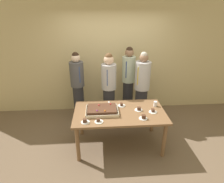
{
  "coord_description": "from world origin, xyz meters",
  "views": [
    {
      "loc": [
        -0.37,
        -3.11,
        2.55
      ],
      "look_at": [
        -0.13,
        0.15,
        1.1
      ],
      "focal_mm": 30.7,
      "sensor_mm": 36.0,
      "label": 1
    }
  ],
  "objects_px": {
    "plated_slice_far_left": "(122,105)",
    "plated_slice_center_back": "(143,117)",
    "plated_slice_near_right": "(153,111)",
    "drink_cup_nearest": "(155,104)",
    "plated_slice_center_front": "(139,109)",
    "person_green_shirt_behind": "(109,88)",
    "plated_slice_near_left": "(85,121)",
    "person_far_right_suit": "(142,88)",
    "cake_server_utensil": "(109,104)",
    "sheet_cake": "(102,110)",
    "party_table": "(119,116)",
    "person_striped_tie_right": "(78,85)",
    "person_serving_front": "(128,81)",
    "plated_slice_far_right": "(99,121)"
  },
  "relations": [
    {
      "from": "plated_slice_near_right",
      "to": "drink_cup_nearest",
      "type": "xyz_separation_m",
      "value": [
        0.11,
        0.23,
        0.03
      ]
    },
    {
      "from": "party_table",
      "to": "cake_server_utensil",
      "type": "distance_m",
      "value": 0.38
    },
    {
      "from": "plated_slice_near_right",
      "to": "person_striped_tie_right",
      "type": "xyz_separation_m",
      "value": [
        -1.49,
        1.16,
        0.09
      ]
    },
    {
      "from": "plated_slice_near_left",
      "to": "party_table",
      "type": "bearing_deg",
      "value": 27.65
    },
    {
      "from": "plated_slice_near_left",
      "to": "person_far_right_suit",
      "type": "xyz_separation_m",
      "value": [
        1.22,
        1.16,
        0.1
      ]
    },
    {
      "from": "person_far_right_suit",
      "to": "plated_slice_far_right",
      "type": "bearing_deg",
      "value": 7.32
    },
    {
      "from": "party_table",
      "to": "plated_slice_center_back",
      "type": "relative_size",
      "value": 11.35
    },
    {
      "from": "plated_slice_near_left",
      "to": "person_striped_tie_right",
      "type": "xyz_separation_m",
      "value": [
        -0.25,
        1.42,
        0.09
      ]
    },
    {
      "from": "drink_cup_nearest",
      "to": "person_green_shirt_behind",
      "type": "relative_size",
      "value": 0.06
    },
    {
      "from": "plated_slice_far_left",
      "to": "plated_slice_near_left",
      "type": "bearing_deg",
      "value": -141.54
    },
    {
      "from": "plated_slice_far_left",
      "to": "person_green_shirt_behind",
      "type": "xyz_separation_m",
      "value": [
        -0.21,
        0.64,
        0.1
      ]
    },
    {
      "from": "plated_slice_far_left",
      "to": "plated_slice_center_back",
      "type": "xyz_separation_m",
      "value": [
        0.33,
        -0.5,
        0.01
      ]
    },
    {
      "from": "plated_slice_far_left",
      "to": "cake_server_utensil",
      "type": "relative_size",
      "value": 0.75
    },
    {
      "from": "person_serving_front",
      "to": "plated_slice_near_right",
      "type": "bearing_deg",
      "value": 40.93
    },
    {
      "from": "sheet_cake",
      "to": "person_serving_front",
      "type": "relative_size",
      "value": 0.35
    },
    {
      "from": "cake_server_utensil",
      "to": "person_serving_front",
      "type": "relative_size",
      "value": 0.12
    },
    {
      "from": "plated_slice_near_right",
      "to": "cake_server_utensil",
      "type": "distance_m",
      "value": 0.89
    },
    {
      "from": "sheet_cake",
      "to": "person_far_right_suit",
      "type": "xyz_separation_m",
      "value": [
        0.92,
        0.84,
        0.07
      ]
    },
    {
      "from": "party_table",
      "to": "plated_slice_center_back",
      "type": "height_order",
      "value": "plated_slice_center_back"
    },
    {
      "from": "person_green_shirt_behind",
      "to": "plated_slice_center_front",
      "type": "bearing_deg",
      "value": 43.63
    },
    {
      "from": "plated_slice_center_front",
      "to": "person_green_shirt_behind",
      "type": "relative_size",
      "value": 0.09
    },
    {
      "from": "plated_slice_center_back",
      "to": "person_serving_front",
      "type": "distance_m",
      "value": 1.5
    },
    {
      "from": "plated_slice_far_right",
      "to": "person_green_shirt_behind",
      "type": "relative_size",
      "value": 0.09
    },
    {
      "from": "plated_slice_far_left",
      "to": "plated_slice_center_front",
      "type": "height_order",
      "value": "plated_slice_center_front"
    },
    {
      "from": "person_green_shirt_behind",
      "to": "person_far_right_suit",
      "type": "xyz_separation_m",
      "value": [
        0.75,
        -0.02,
        -0.0
      ]
    },
    {
      "from": "plated_slice_far_right",
      "to": "person_striped_tie_right",
      "type": "relative_size",
      "value": 0.09
    },
    {
      "from": "plated_slice_far_left",
      "to": "person_green_shirt_behind",
      "type": "relative_size",
      "value": 0.09
    },
    {
      "from": "party_table",
      "to": "drink_cup_nearest",
      "type": "relative_size",
      "value": 17.02
    },
    {
      "from": "person_serving_front",
      "to": "drink_cup_nearest",
      "type": "bearing_deg",
      "value": 48.83
    },
    {
      "from": "person_far_right_suit",
      "to": "plated_slice_near_left",
      "type": "bearing_deg",
      "value": 1.41
    },
    {
      "from": "person_green_shirt_behind",
      "to": "person_far_right_suit",
      "type": "height_order",
      "value": "person_far_right_suit"
    },
    {
      "from": "sheet_cake",
      "to": "person_serving_front",
      "type": "xyz_separation_m",
      "value": [
        0.67,
        1.22,
        0.11
      ]
    },
    {
      "from": "plated_slice_center_back",
      "to": "party_table",
      "type": "bearing_deg",
      "value": 144.54
    },
    {
      "from": "sheet_cake",
      "to": "person_green_shirt_behind",
      "type": "bearing_deg",
      "value": 78.31
    },
    {
      "from": "plated_slice_center_back",
      "to": "person_green_shirt_behind",
      "type": "relative_size",
      "value": 0.09
    },
    {
      "from": "party_table",
      "to": "plated_slice_center_front",
      "type": "bearing_deg",
      "value": 3.26
    },
    {
      "from": "person_serving_front",
      "to": "cake_server_utensil",
      "type": "bearing_deg",
      "value": -1.51
    },
    {
      "from": "party_table",
      "to": "plated_slice_center_front",
      "type": "xyz_separation_m",
      "value": [
        0.37,
        0.02,
        0.11
      ]
    },
    {
      "from": "plated_slice_far_left",
      "to": "person_serving_front",
      "type": "xyz_separation_m",
      "value": [
        0.28,
        1.0,
        0.14
      ]
    },
    {
      "from": "sheet_cake",
      "to": "person_green_shirt_behind",
      "type": "distance_m",
      "value": 0.88
    },
    {
      "from": "person_green_shirt_behind",
      "to": "person_striped_tie_right",
      "type": "relative_size",
      "value": 1.01
    },
    {
      "from": "plated_slice_center_front",
      "to": "plated_slice_far_left",
      "type": "bearing_deg",
      "value": 147.21
    },
    {
      "from": "party_table",
      "to": "drink_cup_nearest",
      "type": "height_order",
      "value": "drink_cup_nearest"
    },
    {
      "from": "plated_slice_center_back",
      "to": "drink_cup_nearest",
      "type": "distance_m",
      "value": 0.55
    },
    {
      "from": "plated_slice_center_back",
      "to": "person_green_shirt_behind",
      "type": "distance_m",
      "value": 1.26
    },
    {
      "from": "person_serving_front",
      "to": "plated_slice_near_left",
      "type": "bearing_deg",
      "value": -3.21
    },
    {
      "from": "party_table",
      "to": "plated_slice_center_back",
      "type": "distance_m",
      "value": 0.49
    },
    {
      "from": "plated_slice_center_front",
      "to": "person_green_shirt_behind",
      "type": "distance_m",
      "value": 0.99
    },
    {
      "from": "plated_slice_near_right",
      "to": "person_serving_front",
      "type": "xyz_separation_m",
      "value": [
        -0.27,
        1.28,
        0.13
      ]
    },
    {
      "from": "plated_slice_near_right",
      "to": "party_table",
      "type": "bearing_deg",
      "value": 173.8
    }
  ]
}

